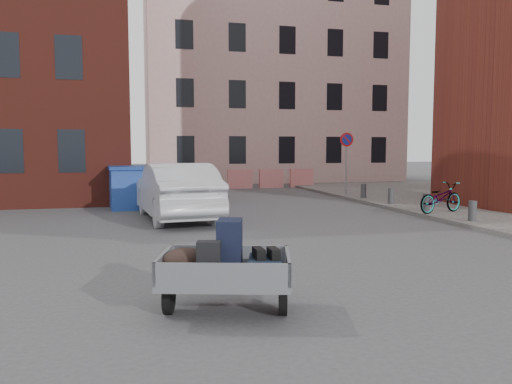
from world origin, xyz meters
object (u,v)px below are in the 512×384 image
object	(u,v)px
trailer	(225,267)
bicycle	(441,198)
dumpster	(160,186)
silver_car	(176,191)

from	to	relation	value
trailer	bicycle	distance (m)	10.91
bicycle	trailer	bearing A→B (deg)	115.95
dumpster	silver_car	world-z (taller)	silver_car
dumpster	trailer	bearing A→B (deg)	-94.46
trailer	dumpster	xyz separation A→B (m)	(-0.15, 11.96, 0.14)
trailer	bicycle	world-z (taller)	trailer
dumpster	bicycle	world-z (taller)	dumpster
dumpster	bicycle	xyz separation A→B (m)	(8.22, -4.62, -0.16)
silver_car	bicycle	bearing A→B (deg)	163.71
trailer	bicycle	bearing A→B (deg)	57.62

